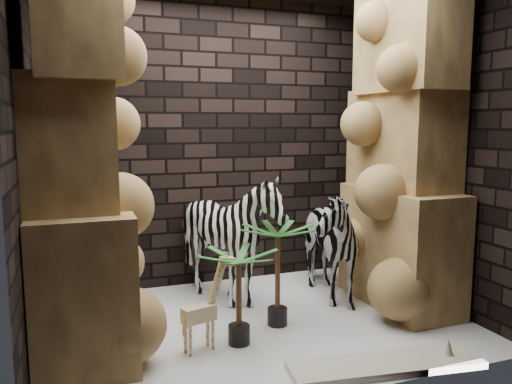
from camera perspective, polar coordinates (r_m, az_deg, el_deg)
name	(u,v)px	position (r m, az deg, el deg)	size (l,w,h in m)	color
floor	(258,323)	(4.43, 0.25, -14.78)	(3.50, 3.50, 0.00)	white
wall_back	(217,143)	(5.28, -4.47, 5.62)	(3.50, 3.50, 0.00)	black
wall_front	(332,158)	(2.95, 8.73, 3.83)	(3.50, 3.50, 0.00)	black
wall_left	(24,153)	(3.85, -25.03, 4.10)	(3.00, 3.00, 0.00)	black
wall_right	(433,145)	(4.98, 19.60, 5.06)	(3.00, 3.00, 0.00)	black
rock_pillar_left	(77,152)	(3.84, -19.81, 4.36)	(0.68, 1.30, 3.00)	tan
rock_pillar_right	(403,146)	(4.77, 16.53, 5.09)	(0.58, 1.25, 3.00)	tan
zebra_right	(321,232)	(4.91, 7.44, -4.58)	(0.59, 1.10, 1.30)	white
zebra_left	(231,244)	(4.73, -2.88, -6.02)	(1.01, 1.26, 1.14)	white
giraffe_toy	(199,303)	(3.82, -6.58, -12.55)	(0.39, 0.13, 0.75)	beige
palm_front	(278,275)	(4.25, 2.49, -9.47)	(0.36, 0.36, 0.88)	#22642C
palm_back	(239,297)	(3.92, -1.98, -11.94)	(0.36, 0.36, 0.75)	#22642C
surfboard	(386,364)	(3.81, 14.63, -18.57)	(1.38, 0.34, 0.05)	beige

